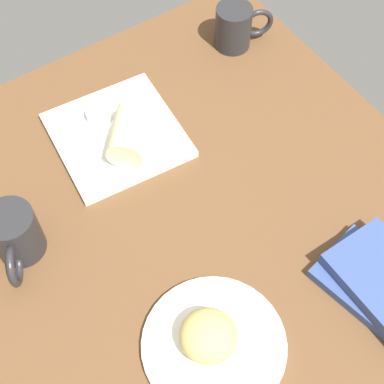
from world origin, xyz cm
name	(u,v)px	position (x,y,z in cm)	size (l,w,h in cm)	color
dining_table	(213,242)	(0.00, 0.00, 2.00)	(110.00, 90.00, 4.00)	brown
round_plate	(214,345)	(16.47, -11.22, 4.70)	(23.18, 23.18, 1.40)	white
scone_pastry	(208,336)	(15.67, -11.86, 8.43)	(9.07, 9.02, 6.06)	tan
square_plate	(117,135)	(-28.87, -3.23, 4.80)	(23.75, 23.75, 1.60)	white
sauce_cup	(99,114)	(-34.11, -4.25, 6.76)	(5.02, 5.02, 2.15)	silver
breakfast_wrap	(129,134)	(-24.67, -2.41, 9.03)	(6.87, 6.87, 11.23)	beige
coffee_mug	(15,235)	(-16.40, -29.45, 9.34)	(13.32, 8.87, 10.47)	#262628
second_mug	(235,26)	(-37.67, 31.71, 8.98)	(7.94, 12.73, 9.75)	#262628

